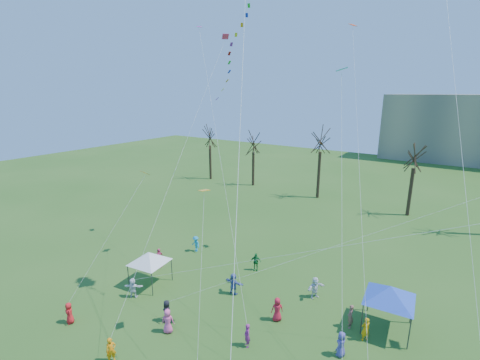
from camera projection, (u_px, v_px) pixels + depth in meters
The scene contains 6 objects.
bare_tree_row at pixel (407, 159), 41.84m from camera, with size 68.13×8.68×12.02m.
big_box_kite at pixel (236, 51), 21.02m from camera, with size 4.70×7.32×24.50m.
canopy_tent_white at pixel (149, 257), 27.44m from camera, with size 3.79×3.79×2.86m.
canopy_tent_blue at pixel (390, 293), 22.08m from camera, with size 4.31×4.31×3.24m.
festival_crowd at pixel (260, 326), 21.70m from camera, with size 25.54×14.59×1.84m.
small_kites_aloft at pixel (313, 117), 21.48m from camera, with size 28.15×18.50×31.33m.
Camera 1 is at (8.62, -9.51, 15.63)m, focal length 25.00 mm.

